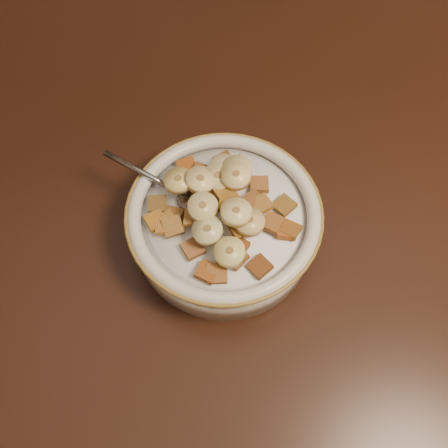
{
  "coord_description": "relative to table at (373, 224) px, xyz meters",
  "views": [
    {
      "loc": [
        -0.21,
        -0.27,
        1.26
      ],
      "look_at": [
        -0.18,
        -0.01,
        0.78
      ],
      "focal_mm": 40.0,
      "sensor_mm": 36.0,
      "label": 1
    }
  ],
  "objects": [
    {
      "name": "cereal_square_0",
      "position": [
        -0.22,
        -0.05,
        0.08
      ],
      "size": [
        0.03,
        0.03,
        0.01
      ],
      "primitive_type": "cube",
      "rotation": [
        0.06,
        -0.0,
        1.99
      ],
      "color": "brown",
      "rests_on": "milk"
    },
    {
      "name": "cereal_square_28",
      "position": [
        -0.18,
        -0.01,
        0.09
      ],
      "size": [
        0.03,
        0.03,
        0.01
      ],
      "primitive_type": "cube",
      "rotation": [
        -0.09,
        0.05,
        1.23
      ],
      "color": "#8F5E18",
      "rests_on": "milk"
    },
    {
      "name": "cereal_square_2",
      "position": [
        -0.12,
        -0.01,
        0.08
      ],
      "size": [
        0.03,
        0.03,
        0.01
      ],
      "primitive_type": "cube",
      "rotation": [
        -0.11,
        0.12,
        2.2
      ],
      "color": "olive",
      "rests_on": "milk"
    },
    {
      "name": "banana_slice_11",
      "position": [
        -0.23,
        0.03,
        0.09
      ],
      "size": [
        0.04,
        0.04,
        0.01
      ],
      "primitive_type": "cylinder",
      "rotation": [
        0.09,
        0.08,
        2.65
      ],
      "color": "tan",
      "rests_on": "milk"
    },
    {
      "name": "cereal_square_14",
      "position": [
        -0.21,
        -0.02,
        0.08
      ],
      "size": [
        0.02,
        0.02,
        0.01
      ],
      "primitive_type": "cube",
      "rotation": [
        -0.1,
        0.08,
        1.42
      ],
      "color": "brown",
      "rests_on": "milk"
    },
    {
      "name": "cereal_square_24",
      "position": [
        -0.15,
        -0.0,
        0.08
      ],
      "size": [
        0.03,
        0.03,
        0.01
      ],
      "primitive_type": "cube",
      "rotation": [
        0.2,
        -0.12,
        2.25
      ],
      "color": "brown",
      "rests_on": "milk"
    },
    {
      "name": "cereal_square_18",
      "position": [
        -0.13,
        -0.03,
        0.08
      ],
      "size": [
        0.03,
        0.03,
        0.01
      ],
      "primitive_type": "cube",
      "rotation": [
        0.01,
        -0.01,
        0.97
      ],
      "color": "brown",
      "rests_on": "milk"
    },
    {
      "name": "floor",
      "position": [
        0.0,
        0.0,
        -0.78
      ],
      "size": [
        4.0,
        4.5,
        0.1
      ],
      "primitive_type": "cube",
      "color": "#422816",
      "rests_on": "ground"
    },
    {
      "name": "cereal_square_20",
      "position": [
        -0.17,
        -0.05,
        0.08
      ],
      "size": [
        0.03,
        0.03,
        0.01
      ],
      "primitive_type": "cube",
      "rotation": [
        0.12,
        0.11,
        2.51
      ],
      "color": "#904A17",
      "rests_on": "milk"
    },
    {
      "name": "cereal_square_4",
      "position": [
        -0.24,
        -0.01,
        0.08
      ],
      "size": [
        0.03,
        0.03,
        0.01
      ],
      "primitive_type": "cube",
      "rotation": [
        -0.13,
        0.01,
        1.13
      ],
      "color": "brown",
      "rests_on": "milk"
    },
    {
      "name": "cereal_square_5",
      "position": [
        -0.24,
        -0.01,
        0.08
      ],
      "size": [
        0.03,
        0.03,
        0.01
      ],
      "primitive_type": "cube",
      "rotation": [
        0.09,
        -0.14,
        0.41
      ],
      "color": "olive",
      "rests_on": "milk"
    },
    {
      "name": "milk",
      "position": [
        -0.18,
        -0.01,
        0.07
      ],
      "size": [
        0.17,
        0.17,
        0.0
      ],
      "primitive_type": "cylinder",
      "color": "white",
      "rests_on": "cereal_bowl"
    },
    {
      "name": "banana_slice_9",
      "position": [
        -0.19,
        0.03,
        0.09
      ],
      "size": [
        0.04,
        0.04,
        0.01
      ],
      "primitive_type": "cylinder",
      "rotation": [
        -0.01,
        -0.13,
        1.96
      ],
      "color": "#C6BB7B",
      "rests_on": "milk"
    },
    {
      "name": "cereal_square_9",
      "position": [
        -0.14,
        0.02,
        0.08
      ],
      "size": [
        0.02,
        0.02,
        0.01
      ],
      "primitive_type": "cube",
      "rotation": [
        0.09,
        0.01,
        3.03
      ],
      "color": "brown",
      "rests_on": "milk"
    },
    {
      "name": "cereal_square_23",
      "position": [
        -0.16,
        0.05,
        0.08
      ],
      "size": [
        0.03,
        0.03,
        0.01
      ],
      "primitive_type": "cube",
      "rotation": [
        0.08,
        -0.16,
        0.52
      ],
      "color": "brown",
      "rests_on": "milk"
    },
    {
      "name": "cereal_square_12",
      "position": [
        -0.25,
        -0.01,
        0.08
      ],
      "size": [
        0.03,
        0.03,
        0.01
      ],
      "primitive_type": "cube",
      "rotation": [
        0.09,
        -0.02,
        1.98
      ],
      "color": "#8C5617",
      "rests_on": "milk"
    },
    {
      "name": "cereal_square_19",
      "position": [
        -0.18,
        -0.06,
        0.07
      ],
      "size": [
        0.03,
        0.03,
        0.01
      ],
      "primitive_type": "cube",
      "rotation": [
        -0.2,
        0.14,
        2.22
      ],
      "color": "brown",
      "rests_on": "milk"
    },
    {
      "name": "cereal_square_29",
      "position": [
        -0.21,
        -0.0,
        0.08
      ],
      "size": [
        0.03,
        0.03,
        0.01
      ],
      "primitive_type": "cube",
      "rotation": [
        -0.23,
        -0.07,
        0.51
      ],
      "color": "brown",
      "rests_on": "milk"
    },
    {
      "name": "cereal_square_25",
      "position": [
        -0.18,
        0.01,
        0.09
      ],
      "size": [
        0.03,
        0.03,
        0.01
      ],
      "primitive_type": "cube",
      "rotation": [
        0.1,
        0.08,
        2.0
      ],
      "color": "#8F5F1E",
      "rests_on": "milk"
    },
    {
      "name": "banana_slice_5",
      "position": [
        -0.17,
        -0.03,
        0.1
      ],
      "size": [
        0.04,
        0.04,
        0.01
      ],
      "primitive_type": "cylinder",
      "rotation": [
        -0.02,
        0.11,
        0.95
      ],
      "color": "#F5EC9E",
      "rests_on": "milk"
    },
    {
      "name": "banana_slice_8",
      "position": [
        -0.16,
        0.03,
        0.1
      ],
      "size": [
        0.04,
        0.04,
        0.01
      ],
      "primitive_type": "cylinder",
      "rotation": [
        -0.02,
        0.07,
        1.99
      ],
      "color": "beige",
      "rests_on": "milk"
    },
    {
      "name": "banana_slice_6",
      "position": [
        -0.2,
        -0.01,
        0.1
      ],
      "size": [
        0.04,
        0.04,
        0.02
      ],
      "primitive_type": "cylinder",
      "rotation": [
        -0.09,
        -0.13,
        2.49
      ],
      "color": "#D8CA7E",
      "rests_on": "milk"
    },
    {
      "name": "chair",
      "position": [
        0.0,
        0.6,
        -0.23
      ],
      "size": [
        0.51,
        0.51,
        1.01
      ],
      "primitive_type": "cube",
      "rotation": [
        0.0,
        0.0,
        0.15
      ],
      "color": "black",
      "rests_on": "floor"
    },
    {
      "name": "banana_slice_0",
      "position": [
        -0.2,
        -0.04,
        0.09
      ],
      "size": [
        0.04,
        0.04,
        0.02
      ],
      "primitive_type": "cylinder",
      "rotation": [
        -0.13,
        -0.11,
        0.8
      ],
      "color": "#CDC687",
      "rests_on": "milk"
    },
    {
      "name": "cereal_bowl",
      "position": [
        -0.18,
        -0.01,
        0.04
      ],
      "size": [
        0.2,
        0.2,
        0.05
      ],
      "primitive_type": "cylinder",
      "color": "silver",
      "rests_on": "table"
    },
    {
      "name": "cereal_square_16",
      "position": [
        -0.21,
        -0.07,
        0.08
      ],
      "size": [
        0.03,
        0.03,
        0.01
      ],
      "primitive_type": "cube",
      "rotation": [
        0.09,
        0.08,
        1.04
      ],
      "color": "brown",
      "rests_on": "milk"
    },
    {
      "name": "banana_slice_3",
      "position": [
        -0.16,
        -0.03,
        0.09
      ],
      "size": [
        0.04,
        0.04,
        0.01
      ],
      "primitive_type": "cylinder",
      "rotation": [
        0.1,
        0.04,
        2.41
      ],
      "color": "tan",
      "rests_on": "milk"
    },
    {
      "name": "spoon",
      "position": [
        -0.21,
        0.01,
        0.07
      ],
      "size": [
        0.06,
        0.06,
        0.01
      ],
      "primitive_type": "ellipsoid",
      "rotation": [
        0.0,
        0.0,
        4.14
      ],
      "color": "gray",
      "rests_on": "cereal_bowl"
    },
    {
      "name": "cereal_square_10",
      "position": [
        -0.17,
        -0.03,
        0.09
      ],
      "size": [
        0.03,
        0.03,
        0.01
      ],
      "primitive_type": "cube",
      "rotation": [
        0.05,
        -0.07,
        0.42
      ],
      "color": "brown",
      "rests_on": "milk"
    },
    {
      "name": "cereal_square_17",
      "position": [
        -0.2,
        -0.08,
        0.08
      ],
      "size": [
        0.02,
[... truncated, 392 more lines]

